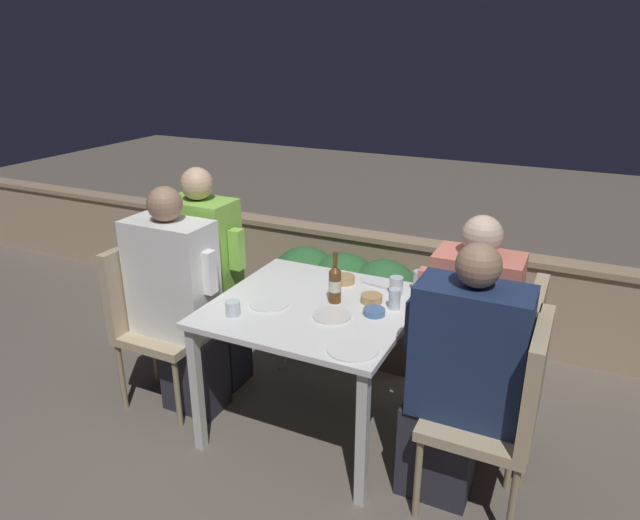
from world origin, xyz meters
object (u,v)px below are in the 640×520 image
at_px(chair_left_near, 151,309).
at_px(chair_left_far, 182,289).
at_px(person_coral_top, 464,338).
at_px(chair_right_near, 506,403).
at_px(beer_bottle, 335,283).
at_px(person_navy_jumper, 459,379).
at_px(chair_right_far, 506,360).
at_px(person_green_blouse, 208,278).
at_px(person_white_polo, 179,302).
at_px(potted_plant, 208,276).

distance_m(chair_left_near, chair_left_far, 0.31).
distance_m(chair_left_near, person_coral_top, 1.78).
relative_size(chair_right_near, person_coral_top, 0.75).
relative_size(chair_left_far, beer_bottle, 3.49).
distance_m(person_navy_jumper, chair_right_far, 0.40).
relative_size(person_green_blouse, person_navy_jumper, 1.07).
bearing_deg(person_green_blouse, chair_left_far, 180.00).
bearing_deg(chair_right_far, chair_right_near, -81.53).
bearing_deg(person_white_polo, chair_right_near, -1.94).
distance_m(person_white_polo, potted_plant, 1.06).
xyz_separation_m(chair_left_far, chair_right_near, (2.03, -0.37, 0.00)).
distance_m(chair_left_far, person_coral_top, 1.77).
bearing_deg(person_white_polo, beer_bottle, 13.71).
bearing_deg(person_navy_jumper, person_white_polo, 177.80).
height_order(person_green_blouse, chair_right_far, person_green_blouse).
relative_size(chair_left_near, person_coral_top, 0.75).
bearing_deg(chair_right_near, person_green_blouse, 168.62).
bearing_deg(person_navy_jumper, chair_right_far, 66.59).
height_order(chair_right_far, beer_bottle, beer_bottle).
distance_m(chair_left_far, person_green_blouse, 0.24).
bearing_deg(beer_bottle, potted_plant, 152.86).
height_order(person_white_polo, person_coral_top, person_white_polo).
bearing_deg(person_white_polo, chair_left_near, 180.00).
bearing_deg(person_coral_top, person_navy_jumper, -81.58).
height_order(chair_left_near, person_white_polo, person_white_polo).
bearing_deg(potted_plant, beer_bottle, -27.14).
xyz_separation_m(person_navy_jumper, beer_bottle, (-0.73, 0.27, 0.22)).
bearing_deg(potted_plant, person_green_blouse, -52.21).
xyz_separation_m(chair_right_near, beer_bottle, (-0.94, 0.27, 0.28)).
xyz_separation_m(chair_left_far, beer_bottle, (1.09, -0.09, 0.28)).
bearing_deg(chair_left_far, person_white_polo, -53.37).
bearing_deg(person_coral_top, beer_bottle, -172.28).
xyz_separation_m(chair_left_near, potted_plant, (-0.27, 0.90, -0.18)).
distance_m(chair_left_near, potted_plant, 0.96).
bearing_deg(person_green_blouse, person_navy_jumper, -12.83).
height_order(chair_left_near, chair_right_far, same).
height_order(chair_left_far, beer_bottle, beer_bottle).
relative_size(chair_right_near, chair_right_far, 1.00).
bearing_deg(person_green_blouse, chair_right_near, -11.38).
bearing_deg(beer_bottle, person_coral_top, 7.72).
bearing_deg(person_green_blouse, beer_bottle, -6.07).
bearing_deg(person_navy_jumper, person_coral_top, 98.42).
relative_size(person_coral_top, potted_plant, 1.98).
relative_size(chair_right_far, beer_bottle, 3.49).
relative_size(person_navy_jumper, person_coral_top, 0.99).
relative_size(chair_left_near, chair_right_near, 1.00).
relative_size(chair_left_near, person_navy_jumper, 0.76).
relative_size(person_green_blouse, chair_right_far, 1.41).
xyz_separation_m(person_coral_top, potted_plant, (-2.02, 0.60, -0.25)).
height_order(chair_left_far, person_green_blouse, person_green_blouse).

